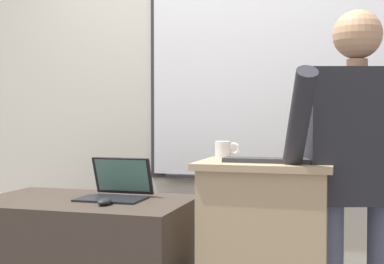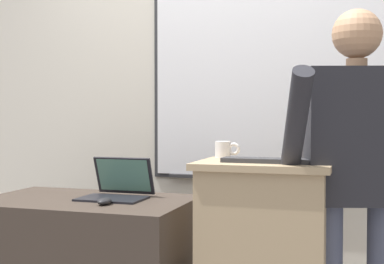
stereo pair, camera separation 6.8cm
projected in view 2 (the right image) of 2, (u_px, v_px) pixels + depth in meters
back_wall at (231, 72)px, 3.40m from camera, size 6.40×0.17×2.91m
person_presenter at (356, 168)px, 2.32m from camera, size 0.60×0.62×1.63m
laptop at (119, 186)px, 2.81m from camera, size 0.33×0.30×0.21m
wireless_keyboard at (266, 160)px, 2.35m from camera, size 0.39×0.11×0.02m
computer_mouse_by_laptop at (105, 201)px, 2.57m from camera, size 0.06×0.10×0.03m
coffee_mug at (224, 149)px, 2.62m from camera, size 0.12×0.08×0.08m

